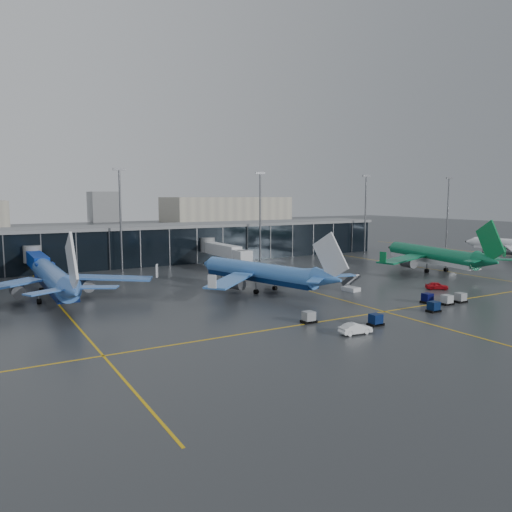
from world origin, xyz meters
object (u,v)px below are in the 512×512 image
airliner_klm_near (259,261)px  service_van_red (437,286)px  airliner_arkefly (53,265)px  service_van_white (356,329)px  baggage_carts (412,306)px  mobile_airstair (351,287)px  airliner_aer_lingus (432,245)px

airliner_klm_near → service_van_red: airliner_klm_near is taller
airliner_arkefly → service_van_white: 54.89m
service_van_white → baggage_carts: bearing=-66.2°
airliner_arkefly → baggage_carts: size_ratio=1.23×
service_van_white → airliner_arkefly: bearing=40.9°
airliner_klm_near → service_van_white: size_ratio=8.24×
mobile_airstair → airliner_aer_lingus: bearing=7.9°
baggage_carts → service_van_red: size_ratio=7.63×
airliner_aer_lingus → mobile_airstair: (-35.14, -10.36, -5.67)m
service_van_red → service_van_white: service_van_white is taller
airliner_arkefly → baggage_carts: bearing=-37.9°
service_van_red → service_van_white: bearing=151.1°
service_van_white → airliner_klm_near: bearing=-2.6°
airliner_aer_lingus → airliner_klm_near: bearing=-167.3°
baggage_carts → service_van_white: baggage_carts is taller
airliner_arkefly → mobile_airstair: airliner_arkefly is taller
airliner_klm_near → baggage_carts: (12.76, -27.78, -5.16)m
service_van_red → airliner_klm_near: bearing=98.2°
mobile_airstair → service_van_red: (16.02, -7.45, -0.01)m
airliner_arkefly → mobile_airstair: 56.16m
airliner_klm_near → airliner_aer_lingus: size_ratio=0.92×
airliner_aer_lingus → service_van_red: (-19.12, -17.81, -5.68)m
airliner_aer_lingus → service_van_red: bearing=-125.4°
mobile_airstair → service_van_red: mobile_airstair is taller
airliner_arkefly → baggage_carts: 62.72m
mobile_airstair → baggage_carts: bearing=-107.5°
service_van_red → airliner_aer_lingus: bearing=-10.8°
mobile_airstair → service_van_red: size_ratio=0.79×
airliner_aer_lingus → baggage_carts: bearing=-131.3°
airliner_arkefly → airliner_klm_near: bearing=-16.2°
airliner_arkefly → service_van_red: (68.16, -27.52, -5.62)m
airliner_klm_near → airliner_aer_lingus: airliner_aer_lingus is taller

